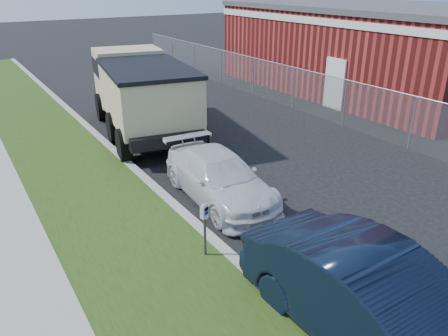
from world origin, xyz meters
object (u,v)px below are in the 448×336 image
white_wagon (219,177)px  dump_truck (141,90)px  navy_sedan (378,306)px  parking_meter (205,219)px

white_wagon → dump_truck: bearing=88.7°
navy_sedan → dump_truck: bearing=83.0°
white_wagon → navy_sedan: (-0.63, -5.57, 0.19)m
parking_meter → white_wagon: (1.67, 2.18, -0.36)m
navy_sedan → white_wagon: bearing=82.1°
parking_meter → navy_sedan: 3.56m
dump_truck → navy_sedan: bearing=-85.7°
dump_truck → parking_meter: bearing=-94.7°
white_wagon → dump_truck: size_ratio=0.57×
parking_meter → white_wagon: parking_meter is taller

